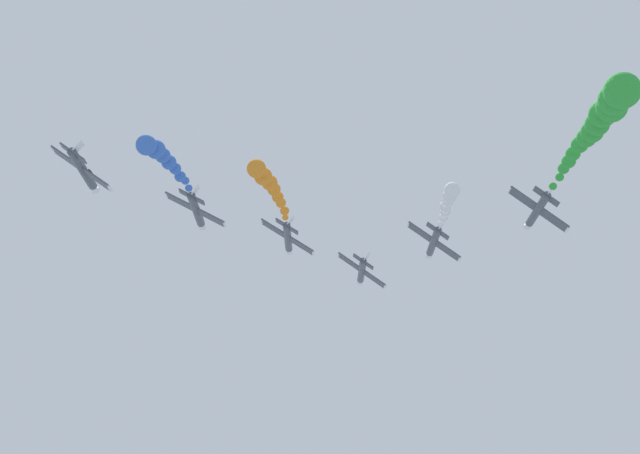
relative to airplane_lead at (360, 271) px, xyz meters
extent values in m
cylinder|color=#474C56|center=(-0.02, -0.18, -0.02)|extent=(1.54, 9.00, 1.54)
cone|color=white|center=(-0.02, 4.92, -0.02)|extent=(1.46, 1.20, 1.46)
cube|color=#474C56|center=(-0.08, -0.58, -0.10)|extent=(7.48, 1.90, 5.65)
cylinder|color=white|center=(-3.76, -0.58, 2.65)|extent=(0.50, 1.40, 0.50)
cylinder|color=white|center=(3.61, -0.58, -2.86)|extent=(0.50, 1.40, 0.50)
cube|color=#474C56|center=(0.01, -4.18, 0.02)|extent=(3.15, 1.20, 2.42)
cube|color=white|center=(0.56, -4.28, 0.75)|extent=(1.07, 1.10, 1.37)
ellipsoid|color=black|center=(0.28, 1.62, 0.37)|extent=(1.06, 2.20, 1.04)
cylinder|color=#474C56|center=(-11.56, -11.95, 0.89)|extent=(1.52, 9.00, 1.52)
cone|color=white|center=(-11.56, -6.85, 0.89)|extent=(1.45, 1.20, 1.45)
cube|color=#474C56|center=(-11.62, -12.35, 0.80)|extent=(7.77, 1.90, 5.23)
cylinder|color=white|center=(-15.45, -12.35, 3.34)|extent=(0.50, 1.40, 0.50)
cylinder|color=white|center=(-7.78, -12.35, -1.74)|extent=(0.50, 1.40, 0.50)
cube|color=#474C56|center=(-11.53, -15.95, 0.93)|extent=(3.27, 1.20, 2.25)
cube|color=white|center=(-11.03, -16.05, 1.69)|extent=(1.00, 1.10, 1.41)
ellipsoid|color=black|center=(-11.29, -10.15, 1.30)|extent=(1.05, 2.20, 1.03)
sphere|color=orange|center=(-11.61, -19.29, 0.85)|extent=(0.87, 0.87, 0.87)
sphere|color=orange|center=(-11.62, -21.62, 0.79)|extent=(1.26, 1.26, 1.26)
sphere|color=orange|center=(-12.01, -23.96, 0.88)|extent=(1.38, 1.38, 1.38)
sphere|color=orange|center=(-12.31, -26.29, 0.62)|extent=(1.54, 1.54, 1.54)
sphere|color=orange|center=(-12.67, -28.63, 0.58)|extent=(1.73, 1.73, 1.73)
sphere|color=orange|center=(-13.08, -30.96, 0.34)|extent=(2.00, 2.00, 2.00)
sphere|color=orange|center=(-13.72, -33.30, 0.02)|extent=(2.24, 2.24, 2.24)
sphere|color=orange|center=(-14.33, -35.63, -0.17)|extent=(2.31, 2.31, 2.31)
cylinder|color=#474C56|center=(10.18, -10.93, 0.60)|extent=(1.54, 9.00, 1.54)
cone|color=white|center=(10.18, -5.83, 0.60)|extent=(1.47, 1.20, 1.47)
cube|color=#474C56|center=(10.11, -11.33, 0.52)|extent=(7.38, 1.90, 5.78)
cylinder|color=white|center=(6.48, -11.33, 3.34)|extent=(0.51, 1.40, 0.51)
cylinder|color=white|center=(13.75, -11.33, -2.30)|extent=(0.51, 1.40, 0.51)
cube|color=#474C56|center=(10.21, -14.93, 0.64)|extent=(3.11, 1.20, 2.47)
cube|color=white|center=(10.77, -15.03, 1.36)|extent=(1.09, 1.10, 1.35)
ellipsoid|color=black|center=(10.48, -9.13, 0.99)|extent=(1.06, 2.20, 1.04)
sphere|color=white|center=(10.18, -17.88, 0.53)|extent=(0.86, 0.86, 0.86)
sphere|color=white|center=(10.32, -19.83, 0.59)|extent=(1.24, 1.24, 1.24)
sphere|color=white|center=(10.25, -21.78, 0.57)|extent=(1.38, 1.38, 1.38)
sphere|color=white|center=(9.96, -23.73, 0.44)|extent=(1.54, 1.54, 1.54)
sphere|color=white|center=(10.04, -25.68, 0.45)|extent=(1.63, 1.63, 1.63)
sphere|color=white|center=(9.92, -27.63, 0.16)|extent=(1.89, 1.89, 1.89)
sphere|color=white|center=(9.90, -29.58, -0.03)|extent=(2.05, 2.05, 2.05)
cylinder|color=#474C56|center=(-23.50, -22.57, 0.44)|extent=(1.49, 9.00, 1.49)
cone|color=white|center=(-23.50, -17.47, 0.44)|extent=(1.42, 1.20, 1.42)
cube|color=#474C56|center=(-23.54, -22.97, 0.35)|extent=(8.18, 1.90, 4.54)
cylinder|color=white|center=(-27.59, -22.97, 2.54)|extent=(0.49, 1.40, 0.49)
cylinder|color=white|center=(-19.50, -22.97, -1.84)|extent=(0.49, 1.40, 0.49)
cube|color=#474C56|center=(-23.47, -26.57, 0.48)|extent=(3.43, 1.20, 1.97)
cube|color=white|center=(-23.04, -26.67, 1.29)|extent=(0.89, 1.10, 1.47)
ellipsoid|color=black|center=(-23.26, -20.77, 0.88)|extent=(1.04, 2.20, 1.00)
sphere|color=blue|center=(-23.41, -29.39, 0.37)|extent=(0.95, 0.95, 0.95)
sphere|color=blue|center=(-23.56, -31.21, 0.50)|extent=(1.04, 1.04, 1.04)
sphere|color=blue|center=(-23.86, -33.02, 0.14)|extent=(1.40, 1.40, 1.40)
sphere|color=blue|center=(-24.15, -34.84, 0.25)|extent=(1.44, 1.44, 1.44)
sphere|color=blue|center=(-24.57, -36.66, 0.13)|extent=(1.79, 1.79, 1.79)
sphere|color=blue|center=(-24.95, -38.48, 0.05)|extent=(1.82, 1.82, 1.82)
sphere|color=blue|center=(-25.35, -40.30, -0.19)|extent=(2.21, 2.21, 2.21)
sphere|color=blue|center=(-26.00, -42.12, -0.67)|extent=(2.33, 2.33, 2.33)
cylinder|color=#474C56|center=(22.51, -22.94, 0.33)|extent=(1.55, 9.00, 1.55)
cone|color=white|center=(22.51, -17.84, 0.33)|extent=(1.47, 1.20, 1.47)
cube|color=#474C56|center=(22.44, -23.34, 0.25)|extent=(7.15, 1.90, 6.06)
cylinder|color=white|center=(18.92, -23.34, 3.21)|extent=(0.51, 1.40, 0.51)
cylinder|color=white|center=(25.96, -23.34, -2.71)|extent=(0.51, 1.40, 0.51)
cube|color=#474C56|center=(22.54, -26.94, 0.36)|extent=(3.02, 1.20, 2.59)
cube|color=white|center=(23.13, -27.04, 1.06)|extent=(1.14, 1.10, 1.31)
ellipsoid|color=black|center=(22.82, -21.14, 0.71)|extent=(1.06, 2.20, 1.05)
sphere|color=green|center=(22.42, -30.31, 0.16)|extent=(1.00, 1.00, 1.00)
sphere|color=green|center=(22.58, -32.69, 0.23)|extent=(1.06, 1.06, 1.06)
sphere|color=green|center=(22.34, -35.06, 0.17)|extent=(1.38, 1.38, 1.38)
sphere|color=green|center=(22.20, -37.43, -0.14)|extent=(1.65, 1.65, 1.65)
sphere|color=green|center=(21.94, -39.80, -0.45)|extent=(1.68, 1.68, 1.68)
sphere|color=green|center=(21.91, -42.18, -0.64)|extent=(1.90, 1.90, 1.90)
sphere|color=green|center=(21.83, -44.55, -1.14)|extent=(2.13, 2.13, 2.13)
sphere|color=green|center=(21.55, -46.92, -1.80)|extent=(2.39, 2.39, 2.39)
sphere|color=green|center=(21.22, -49.29, -2.30)|extent=(2.50, 2.50, 2.50)
sphere|color=green|center=(20.87, -51.67, -2.63)|extent=(2.71, 2.71, 2.71)
sphere|color=green|center=(20.82, -54.04, -3.34)|extent=(2.98, 2.98, 2.98)
sphere|color=green|center=(20.14, -56.41, -4.04)|extent=(3.00, 3.00, 3.00)
sphere|color=green|center=(19.86, -58.78, -4.70)|extent=(3.27, 3.27, 3.27)
cylinder|color=#474C56|center=(-35.74, -33.38, 0.90)|extent=(1.53, 9.00, 1.53)
cone|color=white|center=(-35.74, -28.28, 0.90)|extent=(1.46, 1.20, 1.46)
cube|color=#474C56|center=(-35.80, -33.78, 0.82)|extent=(7.61, 1.90, 5.47)
cylinder|color=white|center=(-39.56, -33.78, 3.48)|extent=(0.50, 1.40, 0.50)
cylinder|color=white|center=(-32.05, -33.78, -1.84)|extent=(0.50, 1.40, 0.50)
cube|color=#474C56|center=(-35.72, -37.38, 0.94)|extent=(3.20, 1.20, 2.34)
cube|color=white|center=(-35.19, -37.48, 1.69)|extent=(1.04, 1.10, 1.39)
ellipsoid|color=black|center=(-35.46, -31.58, 1.31)|extent=(1.06, 2.20, 1.03)
camera|label=1|loc=(-6.79, -114.88, -42.24)|focal=42.37mm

